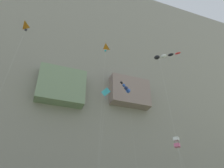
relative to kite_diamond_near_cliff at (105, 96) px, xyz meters
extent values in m
cube|color=gray|center=(-7.63, 27.95, 14.68)|extent=(180.00, 30.70, 79.98)
cube|color=gray|center=(-7.63, 11.63, 7.19)|extent=(11.43, 4.31, 9.40)
cube|color=gray|center=(10.67, 11.28, 9.19)|extent=(11.01, 3.36, 8.30)
cube|color=#38B2D1|center=(0.09, 0.07, 1.05)|extent=(1.88, 0.66, 1.84)
cylinder|color=black|center=(0.09, 0.07, 1.05)|extent=(0.07, 0.67, 1.46)
cube|color=green|center=(0.06, 0.07, 0.34)|extent=(0.23, 0.04, 0.11)
cube|color=purple|center=(0.08, 0.07, -0.06)|extent=(0.23, 0.03, 0.11)
cube|color=teal|center=(0.06, 0.07, -0.46)|extent=(0.23, 0.04, 0.11)
cylinder|color=silver|center=(-1.03, -0.82, -12.18)|extent=(2.26, 1.81, 26.00)
ellipsoid|color=blue|center=(6.42, 3.06, 4.20)|extent=(1.45, 1.45, 1.08)
ellipsoid|color=navy|center=(5.56, 2.26, 4.28)|extent=(1.31, 1.30, 0.89)
ellipsoid|color=blue|center=(4.69, 1.47, 4.35)|extent=(1.18, 1.16, 0.70)
ellipsoid|color=black|center=(3.82, 0.67, 4.43)|extent=(1.04, 1.01, 0.52)
cylinder|color=silver|center=(6.07, 0.42, -10.61)|extent=(0.20, 4.82, 29.16)
ellipsoid|color=black|center=(4.58, -12.66, 1.54)|extent=(1.16, 1.15, 0.74)
ellipsoid|color=white|center=(5.39, -13.41, 1.47)|extent=(1.07, 1.05, 0.61)
ellipsoid|color=black|center=(6.20, -14.17, 1.41)|extent=(0.98, 0.96, 0.49)
ellipsoid|color=red|center=(7.00, -14.92, 1.34)|extent=(0.89, 0.86, 0.36)
cylinder|color=silver|center=(5.22, -13.54, -11.92)|extent=(0.80, 1.31, 26.53)
cube|color=white|center=(5.68, -12.96, -12.10)|extent=(0.94, 0.94, 0.47)
cube|color=pink|center=(5.68, -12.96, -12.96)|extent=(0.94, 0.94, 0.47)
cylinder|color=black|center=(5.98, -12.96, -12.53)|extent=(0.02, 0.02, 1.26)
cylinder|color=black|center=(5.38, -12.96, -12.53)|extent=(0.02, 0.02, 1.26)
pyramid|color=orange|center=(-1.77, -3.31, 8.47)|extent=(1.90, 1.94, 0.36)
cube|color=teal|center=(-1.38, -3.66, 8.38)|extent=(0.40, 0.37, 0.53)
cylinder|color=silver|center=(-2.47, -5.27, -8.40)|extent=(2.19, 3.23, 33.56)
pyramid|color=orange|center=(-15.96, -6.33, 6.55)|extent=(1.32, 1.82, 0.21)
cube|color=black|center=(-16.52, -6.39, 6.37)|extent=(0.46, 0.11, 0.50)
camera|label=1|loc=(-12.46, -37.81, -22.02)|focal=36.88mm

